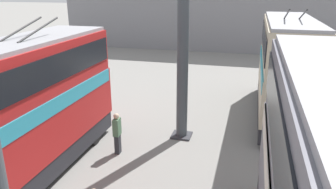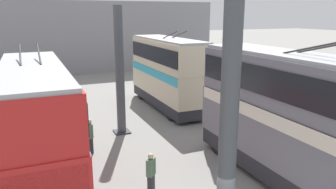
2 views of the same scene
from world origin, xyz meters
name	(u,v)px [view 1 (image 1 of 2)]	position (x,y,z in m)	size (l,w,h in m)	color
depot_back_wall	(226,12)	(32.28, 0.00, 4.18)	(0.50, 36.00, 8.36)	gray
support_column_far	(183,62)	(11.33, 0.00, 3.55)	(0.91, 0.91, 7.34)	#42474C
bus_left_far	(287,63)	(15.29, -4.67, 2.92)	(9.16, 2.54, 5.78)	black
bus_right_near	(17,106)	(6.42, 4.67, 2.83)	(9.54, 2.54, 5.61)	black
person_by_right_row	(117,132)	(9.06, 2.24, 0.96)	(0.43, 0.26, 1.79)	#2D2D33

